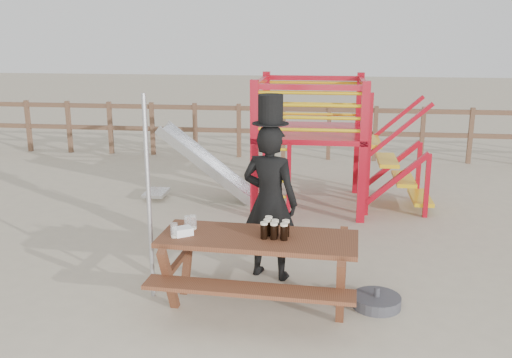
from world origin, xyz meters
name	(u,v)px	position (x,y,z in m)	size (l,w,h in m)	color
ground	(277,304)	(0.00, 0.00, 0.00)	(60.00, 60.00, 0.00)	tan
back_fence	(306,126)	(0.00, 7.00, 0.74)	(15.09, 0.09, 1.20)	brown
playground_fort	(305,140)	(0.12, 3.58, 1.07)	(4.71, 1.84, 2.10)	#A90B1A
picnic_table	(258,263)	(-0.19, -0.07, 0.49)	(2.07, 1.48, 0.78)	brown
man_with_hat	(270,198)	(-0.15, 0.71, 0.95)	(0.75, 0.60, 2.13)	black
metal_pole	(149,199)	(-1.35, 0.04, 1.10)	(0.05, 0.05, 2.19)	#B2B2B7
parasol_base	(376,301)	(1.04, 0.08, 0.06)	(0.51, 0.51, 0.21)	#39383E
paper_bag	(183,231)	(-0.96, -0.12, 0.82)	(0.18, 0.14, 0.08)	white
stout_pints	(274,229)	(-0.03, -0.06, 0.86)	(0.29, 0.28, 0.17)	black
empty_glasses	(185,226)	(-0.95, -0.03, 0.84)	(0.20, 0.34, 0.15)	silver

